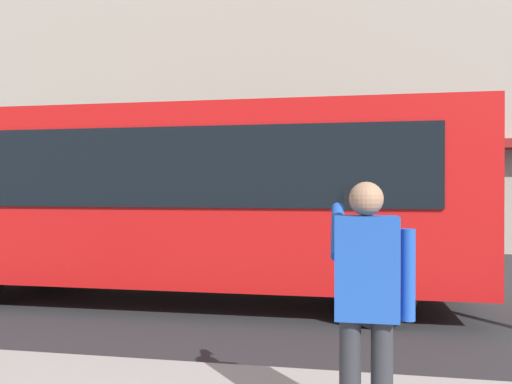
# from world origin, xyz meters

# --- Properties ---
(ground_plane) EXTENTS (60.00, 60.00, 0.00)m
(ground_plane) POSITION_xyz_m (0.00, 0.00, 0.00)
(ground_plane) COLOR #2B2B2D
(building_facade_far) EXTENTS (28.00, 1.55, 12.00)m
(building_facade_far) POSITION_xyz_m (-0.02, -6.80, 5.99)
(building_facade_far) COLOR #A89E8E
(building_facade_far) RESTS_ON ground_plane
(red_bus) EXTENTS (9.05, 2.54, 3.08)m
(red_bus) POSITION_xyz_m (3.00, 0.37, 1.68)
(red_bus) COLOR red
(red_bus) RESTS_ON ground_plane
(pedestrian_photographer) EXTENTS (0.53, 0.52, 1.70)m
(pedestrian_photographer) POSITION_xyz_m (0.29, 4.77, 1.14)
(pedestrian_photographer) COLOR #2D2D33
(pedestrian_photographer) RESTS_ON sidewalk_curb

